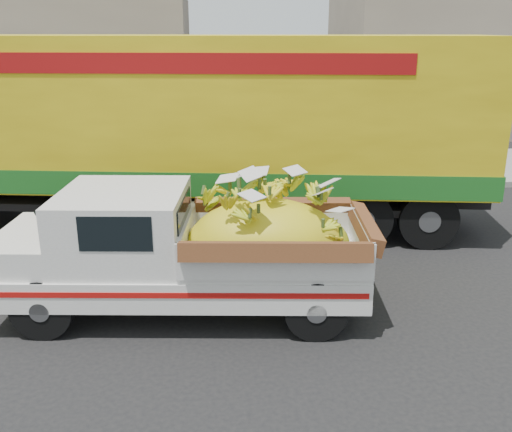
{
  "coord_description": "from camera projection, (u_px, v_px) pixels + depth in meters",
  "views": [
    {
      "loc": [
        1.75,
        -7.18,
        3.9
      ],
      "look_at": [
        2.4,
        0.87,
        1.25
      ],
      "focal_mm": 40.0,
      "sensor_mm": 36.0,
      "label": 1
    }
  ],
  "objects": [
    {
      "name": "ground",
      "position": [
        88.0,
        326.0,
        7.88
      ],
      "size": [
        100.0,
        100.0,
        0.0
      ],
      "primitive_type": "plane",
      "color": "black",
      "rests_on": "ground"
    },
    {
      "name": "curb",
      "position": [
        141.0,
        191.0,
        14.15
      ],
      "size": [
        60.0,
        0.25,
        0.15
      ],
      "primitive_type": "cube",
      "color": "gray",
      "rests_on": "ground"
    },
    {
      "name": "sidewalk",
      "position": [
        149.0,
        172.0,
        16.14
      ],
      "size": [
        60.0,
        4.0,
        0.14
      ],
      "primitive_type": "cube",
      "color": "gray",
      "rests_on": "ground"
    },
    {
      "name": "pickup_truck",
      "position": [
        210.0,
        248.0,
        8.04
      ],
      "size": [
        5.27,
        2.32,
        1.8
      ],
      "rotation": [
        0.0,
        0.0,
        -0.09
      ],
      "color": "black",
      "rests_on": "ground"
    },
    {
      "name": "semi_trailer",
      "position": [
        185.0,
        124.0,
        11.28
      ],
      "size": [
        12.06,
        4.14,
        3.8
      ],
      "rotation": [
        0.0,
        0.0,
        -0.14
      ],
      "color": "black",
      "rests_on": "ground"
    }
  ]
}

